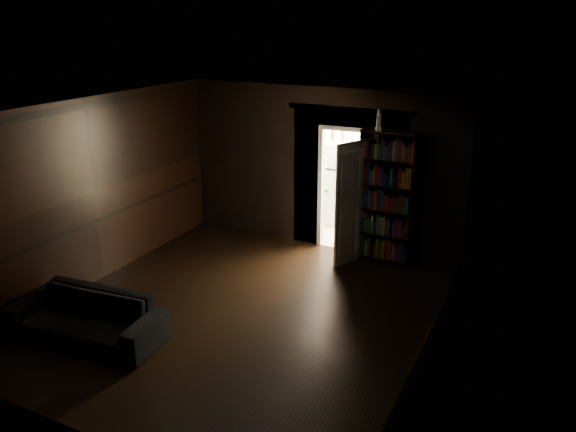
# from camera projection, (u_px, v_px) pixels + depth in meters

# --- Properties ---
(ground) EXTENTS (5.50, 5.50, 0.00)m
(ground) POSITION_uv_depth(u_px,v_px,m) (240.00, 312.00, 7.80)
(ground) COLOR black
(ground) RESTS_ON ground
(room_walls) EXTENTS (5.02, 5.61, 2.84)m
(room_walls) POSITION_uv_depth(u_px,v_px,m) (274.00, 177.00, 8.15)
(room_walls) COLOR black
(room_walls) RESTS_ON ground
(kitchen_alcove) EXTENTS (2.20, 1.80, 2.60)m
(kitchen_alcove) POSITION_uv_depth(u_px,v_px,m) (368.00, 168.00, 10.45)
(kitchen_alcove) COLOR beige
(kitchen_alcove) RESTS_ON ground
(sofa) EXTENTS (2.07, 1.05, 0.77)m
(sofa) POSITION_uv_depth(u_px,v_px,m) (86.00, 310.00, 7.08)
(sofa) COLOR black
(sofa) RESTS_ON ground
(bookshelf) EXTENTS (0.95, 0.58, 2.20)m
(bookshelf) POSITION_uv_depth(u_px,v_px,m) (387.00, 198.00, 9.09)
(bookshelf) COLOR black
(bookshelf) RESTS_ON ground
(refrigerator) EXTENTS (0.79, 0.74, 1.65)m
(refrigerator) POSITION_uv_depth(u_px,v_px,m) (341.00, 182.00, 10.97)
(refrigerator) COLOR white
(refrigerator) RESTS_ON ground
(door) EXTENTS (0.39, 0.80, 2.05)m
(door) POSITION_uv_depth(u_px,v_px,m) (355.00, 203.00, 9.10)
(door) COLOR silver
(door) RESTS_ON ground
(figurine) EXTENTS (0.13, 0.13, 0.33)m
(figurine) POSITION_uv_depth(u_px,v_px,m) (379.00, 120.00, 8.69)
(figurine) COLOR white
(figurine) RESTS_ON bookshelf
(bottles) EXTENTS (0.68, 0.30, 0.28)m
(bottles) POSITION_uv_depth(u_px,v_px,m) (342.00, 134.00, 10.52)
(bottles) COLOR black
(bottles) RESTS_ON refrigerator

